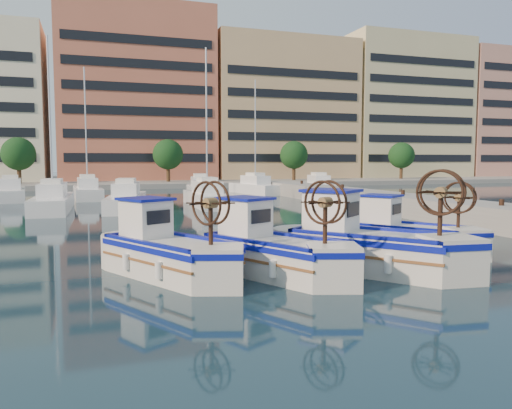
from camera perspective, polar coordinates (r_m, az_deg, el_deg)
name	(u,v)px	position (r m, az deg, el deg)	size (l,w,h in m)	color
ground	(304,277)	(14.56, 5.45, -8.27)	(300.00, 300.00, 0.00)	#1B3848
quay	(471,214)	(28.24, 23.36, -0.97)	(3.00, 60.00, 1.20)	gray
waterfront	(190,111)	(79.80, -7.55, 10.54)	(180.00, 40.00, 25.60)	gray
yacht_marina	(127,196)	(41.16, -14.50, 0.93)	(36.56, 22.92, 11.50)	white
fishing_boat_a	(167,250)	(14.70, -10.13, -5.09)	(3.64, 4.68, 2.83)	silver
fishing_boat_b	(271,248)	(14.65, 1.70, -5.04)	(3.64, 4.70, 2.84)	silver
fishing_boat_c	(366,243)	(15.47, 12.45, -4.34)	(4.55, 4.99, 3.11)	silver
fishing_boat_d	(406,233)	(18.94, 16.76, -3.13)	(3.69, 4.31, 2.65)	silver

